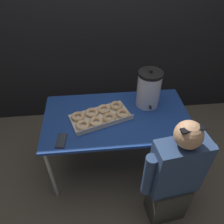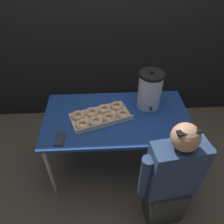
{
  "view_description": "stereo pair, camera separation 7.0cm",
  "coord_description": "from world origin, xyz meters",
  "px_view_note": "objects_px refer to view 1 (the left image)",
  "views": [
    {
      "loc": [
        -0.2,
        -1.5,
        2.12
      ],
      "look_at": [
        -0.05,
        0.0,
        0.79
      ],
      "focal_mm": 35.0,
      "sensor_mm": 36.0,
      "label": 1
    },
    {
      "loc": [
        -0.13,
        -1.5,
        2.12
      ],
      "look_at": [
        -0.05,
        0.0,
        0.79
      ],
      "focal_mm": 35.0,
      "sensor_mm": 36.0,
      "label": 2
    }
  ],
  "objects_px": {
    "person_seated": "(174,179)",
    "cell_phone": "(61,141)",
    "donut_box": "(101,116)",
    "coffee_urn": "(149,89)"
  },
  "relations": [
    {
      "from": "person_seated",
      "to": "cell_phone",
      "type": "bearing_deg",
      "value": -28.52
    },
    {
      "from": "donut_box",
      "to": "cell_phone",
      "type": "distance_m",
      "value": 0.43
    },
    {
      "from": "coffee_urn",
      "to": "person_seated",
      "type": "height_order",
      "value": "person_seated"
    },
    {
      "from": "coffee_urn",
      "to": "cell_phone",
      "type": "bearing_deg",
      "value": -152.94
    },
    {
      "from": "donut_box",
      "to": "person_seated",
      "type": "xyz_separation_m",
      "value": [
        0.54,
        -0.59,
        -0.2
      ]
    },
    {
      "from": "donut_box",
      "to": "coffee_urn",
      "type": "height_order",
      "value": "coffee_urn"
    },
    {
      "from": "donut_box",
      "to": "person_seated",
      "type": "relative_size",
      "value": 0.51
    },
    {
      "from": "donut_box",
      "to": "person_seated",
      "type": "height_order",
      "value": "person_seated"
    },
    {
      "from": "donut_box",
      "to": "coffee_urn",
      "type": "bearing_deg",
      "value": 0.38
    },
    {
      "from": "coffee_urn",
      "to": "person_seated",
      "type": "relative_size",
      "value": 0.33
    }
  ]
}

